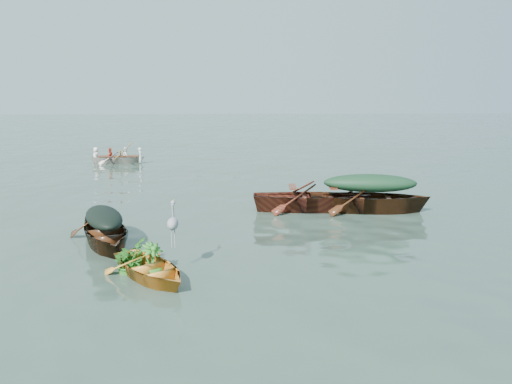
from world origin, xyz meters
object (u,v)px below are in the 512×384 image
green_tarp_boat (369,212)px  open_wooden_boat (312,210)px  yellow_dinghy (150,278)px  heron (173,230)px  dark_covered_boat (105,244)px  rowed_boat (119,163)px

green_tarp_boat → open_wooden_boat: size_ratio=1.01×
yellow_dinghy → heron: (0.42, 0.36, 0.82)m
dark_covered_boat → rowed_boat: dark_covered_boat is taller
heron → green_tarp_boat: bearing=6.0°
dark_covered_boat → green_tarp_boat: green_tarp_boat is taller
open_wooden_boat → rowed_boat: 13.04m
dark_covered_boat → open_wooden_boat: (5.33, 3.00, 0.00)m
yellow_dinghy → open_wooden_boat: (4.00, 5.21, 0.00)m
yellow_dinghy → heron: heron is taller
rowed_boat → dark_covered_boat: bearing=-170.7°
yellow_dinghy → green_tarp_boat: (5.64, 4.97, 0.00)m
rowed_boat → green_tarp_boat: bearing=-139.7°
rowed_boat → heron: heron is taller
dark_covered_boat → rowed_boat: 13.70m
yellow_dinghy → dark_covered_boat: (-1.33, 2.22, 0.00)m
heron → yellow_dinghy: bearing=-174.8°
yellow_dinghy → green_tarp_boat: size_ratio=0.57×
dark_covered_boat → open_wooden_boat: 6.11m
rowed_boat → heron: size_ratio=3.80×
open_wooden_boat → dark_covered_boat: bearing=124.1°
dark_covered_boat → yellow_dinghy: bearing=-80.2°
open_wooden_boat → rowed_boat: size_ratio=1.38×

